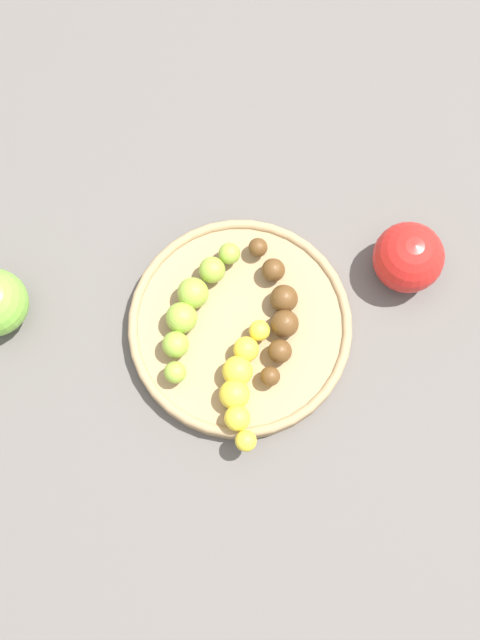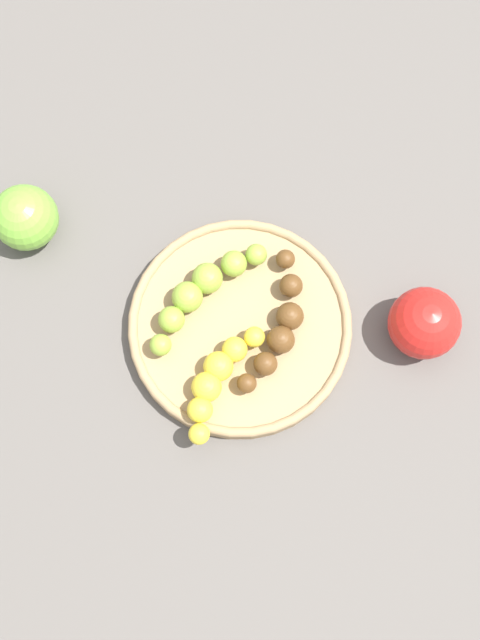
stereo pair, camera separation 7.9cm
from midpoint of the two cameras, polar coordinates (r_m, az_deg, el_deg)
name	(u,v)px [view 2 (the right image)]	position (r m, az deg, el deg)	size (l,w,h in m)	color
ground_plane	(240,329)	(0.85, 2.62, -1.14)	(2.40, 2.40, 0.00)	#56514C
fruit_bowl	(240,326)	(0.84, 2.65, -0.94)	(0.23, 0.23, 0.02)	#A08259
banana_green	(201,291)	(0.83, -0.02, 1.50)	(0.11, 0.13, 0.03)	#8CAD38
banana_yellow	(217,379)	(0.81, 1.16, -4.57)	(0.11, 0.08, 0.03)	yellow
banana_overripe	(279,325)	(0.82, 5.43, -0.83)	(0.14, 0.08, 0.03)	#593819
apple_green	(25,218)	(0.87, -11.99, 6.39)	(0.07, 0.07, 0.07)	#72B238
apple_red	(424,323)	(0.85, 15.08, -0.70)	(0.07, 0.07, 0.07)	red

